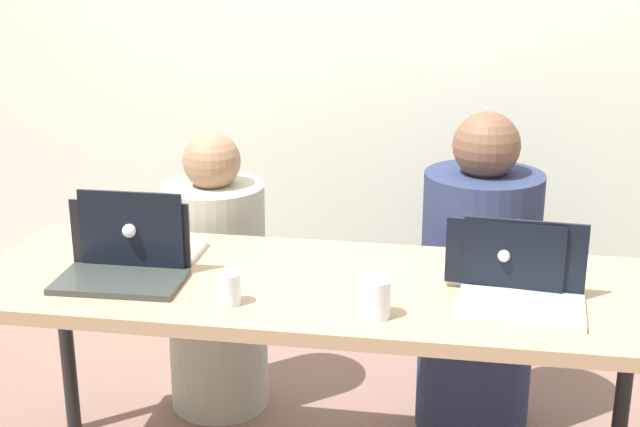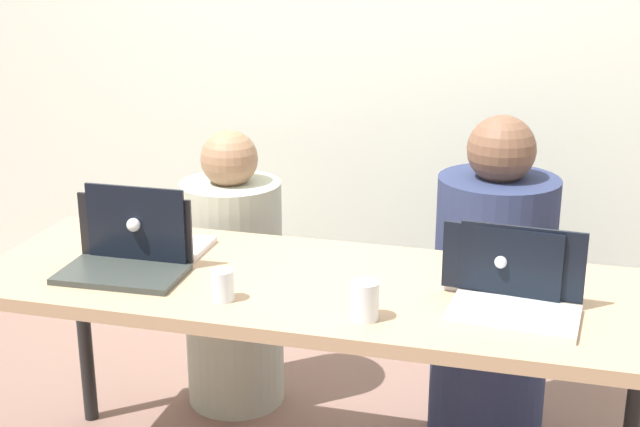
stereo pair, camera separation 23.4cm
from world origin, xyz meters
The scene contains 10 objects.
back_wall centered at (0.00, 1.17, 1.35)m, with size 5.10×0.10×2.70m, color silver.
desk centered at (0.00, 0.00, 0.69)m, with size 1.96×0.69×0.76m.
person_on_left centered at (-0.47, 0.58, 0.46)m, with size 0.38×0.38×1.04m.
person_on_right centered at (0.47, 0.58, 0.51)m, with size 0.41×0.41×1.15m.
laptop_back_right centered at (0.53, 0.07, 0.80)m, with size 0.34×0.26×0.21m.
laptop_back_left centered at (-0.54, 0.06, 0.81)m, with size 0.31×0.29×0.24m.
laptop_front_right centered at (0.57, -0.08, 0.81)m, with size 0.35×0.26×0.21m.
laptop_front_left centered at (-0.54, -0.08, 0.81)m, with size 0.36×0.25×0.21m.
water_glass_left centered at (-0.20, -0.20, 0.80)m, with size 0.06×0.06×0.09m.
water_glass_right centered at (0.20, -0.21, 0.80)m, with size 0.07×0.07×0.10m.
Camera 1 is at (0.40, -2.32, 1.72)m, focal length 50.00 mm.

